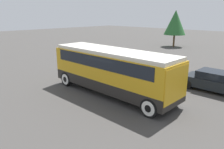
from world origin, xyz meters
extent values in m
plane|color=#423F3D|center=(0.00, 0.00, 0.00)|extent=(120.00, 120.00, 0.00)
cube|color=black|center=(0.00, 0.00, 0.77)|extent=(9.05, 2.41, 0.68)
cube|color=gold|center=(0.00, 0.00, 1.91)|extent=(9.05, 2.41, 1.60)
cube|color=black|center=(0.00, 0.00, 2.30)|extent=(7.97, 2.45, 0.72)
cube|color=silver|center=(0.00, 0.00, 2.82)|extent=(8.87, 2.22, 0.22)
cube|color=gold|center=(4.38, 0.00, 1.69)|extent=(0.36, 2.32, 1.83)
cylinder|color=black|center=(3.72, -1.10, 0.51)|extent=(1.01, 0.28, 1.01)
cylinder|color=silver|center=(3.72, -1.10, 0.51)|extent=(0.79, 0.30, 0.79)
cylinder|color=black|center=(3.72, -1.10, 0.51)|extent=(0.38, 0.32, 0.38)
cylinder|color=black|center=(3.72, 1.10, 0.51)|extent=(1.01, 0.28, 1.01)
cylinder|color=silver|center=(3.72, 1.10, 0.51)|extent=(0.79, 0.30, 0.79)
cylinder|color=black|center=(3.72, 1.10, 0.51)|extent=(0.38, 0.32, 0.38)
cylinder|color=black|center=(-3.57, -1.10, 0.51)|extent=(1.01, 0.28, 1.01)
cylinder|color=silver|center=(-3.57, -1.10, 0.51)|extent=(0.79, 0.30, 0.79)
cylinder|color=black|center=(-3.57, -1.10, 0.51)|extent=(0.38, 0.32, 0.38)
cylinder|color=black|center=(-3.57, 1.10, 0.51)|extent=(1.01, 0.28, 1.01)
cylinder|color=silver|center=(-3.57, 1.10, 0.51)|extent=(0.79, 0.30, 0.79)
cylinder|color=black|center=(-3.57, 1.10, 0.51)|extent=(0.38, 0.32, 0.38)
cube|color=silver|center=(-1.07, 7.55, 0.57)|extent=(4.44, 1.74, 0.62)
cube|color=black|center=(-1.25, 7.55, 1.14)|extent=(2.31, 1.56, 0.52)
cylinder|color=black|center=(0.67, 6.78, 0.34)|extent=(0.68, 0.22, 0.68)
cylinder|color=black|center=(0.67, 6.78, 0.34)|extent=(0.26, 0.26, 0.26)
cylinder|color=black|center=(0.67, 8.33, 0.34)|extent=(0.68, 0.22, 0.68)
cylinder|color=black|center=(0.67, 8.33, 0.34)|extent=(0.26, 0.26, 0.26)
cylinder|color=black|center=(-2.81, 6.78, 0.34)|extent=(0.68, 0.22, 0.68)
cylinder|color=black|center=(-2.81, 6.78, 0.34)|extent=(0.26, 0.26, 0.26)
cylinder|color=black|center=(-2.81, 8.33, 0.34)|extent=(0.68, 0.22, 0.68)
cylinder|color=black|center=(-2.81, 8.33, 0.34)|extent=(0.26, 0.26, 0.26)
cube|color=black|center=(4.86, 5.24, 0.57)|extent=(4.38, 1.77, 0.67)
cube|color=black|center=(4.68, 5.24, 1.15)|extent=(2.28, 1.59, 0.48)
cylinder|color=black|center=(3.11, 4.44, 0.32)|extent=(0.64, 0.22, 0.64)
cylinder|color=black|center=(3.11, 4.44, 0.32)|extent=(0.24, 0.26, 0.24)
cylinder|color=black|center=(3.11, 6.04, 0.32)|extent=(0.64, 0.22, 0.64)
cylinder|color=black|center=(3.11, 6.04, 0.32)|extent=(0.24, 0.26, 0.24)
cylinder|color=brown|center=(-7.78, 22.18, 0.94)|extent=(0.28, 0.28, 1.89)
cone|color=#28602D|center=(-7.78, 22.18, 3.77)|extent=(3.35, 3.35, 3.76)
camera|label=1|loc=(9.45, -9.74, 5.13)|focal=35.00mm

